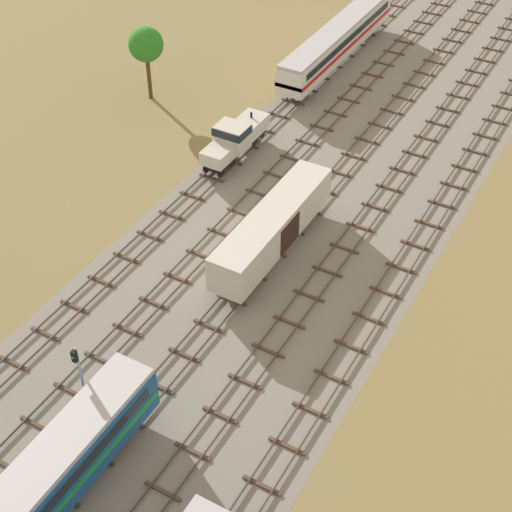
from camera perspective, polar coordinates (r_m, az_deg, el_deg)
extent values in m
plane|color=olive|center=(58.54, 1.46, 0.55)|extent=(480.00, 480.00, 0.00)
cube|color=gray|center=(58.54, 1.46, 0.55)|extent=(22.26, 176.00, 0.01)
cube|color=#47382D|center=(63.24, -6.00, 4.01)|extent=(0.07, 126.00, 0.15)
cube|color=#47382D|center=(62.56, -4.91, 3.64)|extent=(0.07, 126.00, 0.15)
cube|color=brown|center=(52.46, -17.41, -7.56)|extent=(2.40, 0.22, 0.14)
cube|color=brown|center=(53.76, -15.26, -5.56)|extent=(2.40, 0.22, 0.14)
cube|color=brown|center=(55.18, -13.24, -3.66)|extent=(2.40, 0.22, 0.14)
cube|color=brown|center=(56.73, -11.32, -1.85)|extent=(2.40, 0.22, 0.14)
cube|color=brown|center=(58.39, -9.52, -0.14)|extent=(2.40, 0.22, 0.14)
cube|color=brown|center=(60.16, -7.82, 1.48)|extent=(2.40, 0.22, 0.14)
cube|color=brown|center=(62.02, -6.22, 2.99)|extent=(2.40, 0.22, 0.14)
cube|color=brown|center=(63.97, -4.70, 4.42)|extent=(2.40, 0.22, 0.14)
cube|color=brown|center=(65.99, -3.28, 5.76)|extent=(2.40, 0.22, 0.14)
cube|color=brown|center=(68.09, -1.93, 7.01)|extent=(2.40, 0.22, 0.14)
cube|color=brown|center=(70.25, -0.66, 8.18)|extent=(2.40, 0.22, 0.14)
cube|color=brown|center=(72.48, 0.54, 9.28)|extent=(2.40, 0.22, 0.14)
cube|color=brown|center=(74.75, 1.68, 10.31)|extent=(2.40, 0.22, 0.14)
cube|color=brown|center=(77.08, 2.75, 11.28)|extent=(2.40, 0.22, 0.14)
cube|color=brown|center=(79.45, 3.77, 12.18)|extent=(2.40, 0.22, 0.14)
cube|color=brown|center=(81.87, 4.73, 13.03)|extent=(2.40, 0.22, 0.14)
cube|color=brown|center=(84.32, 5.65, 13.82)|extent=(2.40, 0.22, 0.14)
cube|color=brown|center=(86.80, 6.52, 14.57)|extent=(2.40, 0.22, 0.14)
cube|color=brown|center=(89.32, 7.34, 15.27)|extent=(2.40, 0.22, 0.14)
cube|color=brown|center=(91.87, 8.12, 15.93)|extent=(2.40, 0.22, 0.14)
cube|color=brown|center=(94.44, 8.87, 16.55)|extent=(2.40, 0.22, 0.14)
cube|color=brown|center=(97.04, 9.58, 17.14)|extent=(2.40, 0.22, 0.14)
cube|color=brown|center=(99.66, 10.26, 17.69)|extent=(2.40, 0.22, 0.14)
cube|color=#47382D|center=(61.16, -2.46, 2.78)|extent=(0.07, 126.00, 0.15)
cube|color=#47382D|center=(60.56, -1.30, 2.38)|extent=(0.07, 126.00, 0.15)
cube|color=brown|center=(47.74, -18.31, -14.23)|extent=(2.40, 0.22, 0.14)
cube|color=brown|center=(48.79, -15.88, -11.88)|extent=(2.40, 0.22, 0.14)
cube|color=brown|center=(50.00, -13.60, -9.62)|extent=(2.40, 0.22, 0.14)
cube|color=brown|center=(51.35, -11.46, -7.46)|extent=(2.40, 0.22, 0.14)
cube|color=brown|center=(52.84, -9.45, -5.40)|extent=(2.40, 0.22, 0.14)
cube|color=brown|center=(54.46, -7.57, -3.46)|extent=(2.40, 0.22, 0.14)
cube|color=brown|center=(56.19, -5.81, -1.63)|extent=(2.40, 0.22, 0.14)
cube|color=brown|center=(58.02, -4.16, 0.09)|extent=(2.40, 0.22, 0.14)
cube|color=brown|center=(59.95, -2.61, 1.71)|extent=(2.40, 0.22, 0.14)
cube|color=brown|center=(61.96, -1.16, 3.22)|extent=(2.40, 0.22, 0.14)
cube|color=brown|center=(64.05, 0.20, 4.63)|extent=(2.40, 0.22, 0.14)
cube|color=brown|center=(66.21, 1.48, 5.94)|extent=(2.40, 0.22, 0.14)
cube|color=brown|center=(68.43, 2.68, 7.18)|extent=(2.40, 0.22, 0.14)
cube|color=brown|center=(70.71, 3.81, 8.32)|extent=(2.40, 0.22, 0.14)
cube|color=brown|center=(73.04, 4.88, 9.40)|extent=(2.40, 0.22, 0.14)
cube|color=brown|center=(75.42, 5.88, 10.40)|extent=(2.40, 0.22, 0.14)
cube|color=brown|center=(77.85, 6.83, 11.34)|extent=(2.40, 0.22, 0.14)
cube|color=brown|center=(80.31, 7.73, 12.22)|extent=(2.40, 0.22, 0.14)
cube|color=brown|center=(82.81, 8.58, 13.04)|extent=(2.40, 0.22, 0.14)
cube|color=brown|center=(85.34, 9.38, 13.82)|extent=(2.40, 0.22, 0.14)
cube|color=brown|center=(87.89, 10.14, 14.54)|extent=(2.40, 0.22, 0.14)
cube|color=brown|center=(90.48, 10.87, 15.22)|extent=(2.40, 0.22, 0.14)
cube|color=brown|center=(93.09, 11.55, 15.87)|extent=(2.40, 0.22, 0.14)
cube|color=brown|center=(95.73, 12.21, 16.47)|extent=(2.40, 0.22, 0.14)
cube|color=brown|center=(98.38, 12.83, 17.04)|extent=(2.40, 0.22, 0.14)
cube|color=brown|center=(101.05, 13.42, 17.58)|extent=(2.40, 0.22, 0.14)
cube|color=#47382D|center=(59.35, 1.31, 1.46)|extent=(0.07, 126.00, 0.15)
cube|color=#47382D|center=(58.85, 2.54, 1.03)|extent=(0.07, 126.00, 0.15)
cube|color=brown|center=(45.48, -14.05, -16.86)|extent=(2.40, 0.22, 0.14)
cube|color=brown|center=(46.58, -11.62, -14.30)|extent=(2.40, 0.22, 0.14)
cube|color=brown|center=(47.84, -9.36, -11.83)|extent=(2.40, 0.22, 0.14)
cube|color=brown|center=(49.26, -7.26, -9.49)|extent=(2.40, 0.22, 0.14)
cube|color=brown|center=(50.81, -5.31, -7.27)|extent=(2.40, 0.22, 0.14)
cube|color=brown|center=(52.49, -3.50, -5.18)|extent=(2.40, 0.22, 0.14)
cube|color=brown|center=(54.28, -1.81, -3.22)|extent=(2.40, 0.22, 0.14)
cube|color=brown|center=(56.17, -0.24, -1.39)|extent=(2.40, 0.22, 0.14)
cube|color=brown|center=(58.16, 1.22, 0.33)|extent=(2.40, 0.22, 0.14)
cube|color=brown|center=(60.23, 2.59, 1.92)|extent=(2.40, 0.22, 0.14)
cube|color=brown|center=(62.38, 3.86, 3.41)|extent=(2.40, 0.22, 0.14)
cube|color=brown|center=(64.60, 5.05, 4.80)|extent=(2.40, 0.22, 0.14)
cube|color=brown|center=(66.87, 6.17, 6.09)|extent=(2.40, 0.22, 0.14)
cube|color=brown|center=(69.20, 7.22, 7.29)|extent=(2.40, 0.22, 0.14)
cube|color=brown|center=(71.59, 8.20, 8.41)|extent=(2.40, 0.22, 0.14)
cube|color=brown|center=(74.01, 9.12, 9.46)|extent=(2.40, 0.22, 0.14)
cube|color=brown|center=(76.48, 9.99, 10.44)|extent=(2.40, 0.22, 0.14)
cube|color=brown|center=(78.98, 10.81, 11.35)|extent=(2.40, 0.22, 0.14)
cube|color=brown|center=(81.52, 11.59, 12.21)|extent=(2.40, 0.22, 0.14)
cube|color=brown|center=(84.09, 12.32, 13.01)|extent=(2.40, 0.22, 0.14)
cube|color=brown|center=(86.69, 13.01, 13.76)|extent=(2.40, 0.22, 0.14)
cube|color=brown|center=(89.31, 13.67, 14.46)|extent=(2.40, 0.22, 0.14)
cube|color=brown|center=(91.95, 14.29, 15.13)|extent=(2.40, 0.22, 0.14)
cube|color=brown|center=(94.62, 14.88, 15.75)|extent=(2.40, 0.22, 0.14)
cube|color=brown|center=(97.30, 15.44, 16.34)|extent=(2.40, 0.22, 0.14)
cube|color=brown|center=(100.00, 15.98, 16.90)|extent=(2.40, 0.22, 0.14)
cube|color=brown|center=(102.72, 16.49, 17.42)|extent=(2.40, 0.22, 0.14)
cube|color=#47382D|center=(57.85, 5.29, 0.06)|extent=(0.07, 126.00, 0.15)
cube|color=#47382D|center=(57.45, 6.58, -0.39)|extent=(0.07, 126.00, 0.15)
cube|color=brown|center=(44.72, -6.87, -16.84)|extent=(2.40, 0.22, 0.14)
cube|color=brown|center=(46.04, -4.68, -14.16)|extent=(2.40, 0.22, 0.14)
cube|color=brown|center=(47.50, -2.67, -11.63)|extent=(2.40, 0.22, 0.14)
cube|color=brown|center=(49.11, -0.81, -9.24)|extent=(2.40, 0.22, 0.14)
cube|color=brown|center=(50.85, 0.89, -7.00)|extent=(2.40, 0.22, 0.14)
cube|color=brown|center=(52.69, 2.47, -4.90)|extent=(2.40, 0.22, 0.14)
cube|color=brown|center=(54.64, 3.93, -2.95)|extent=(2.40, 0.22, 0.14)
cube|color=brown|center=(56.69, 5.28, -1.13)|extent=(2.40, 0.22, 0.14)
cube|color=brown|center=(58.81, 6.53, 0.55)|extent=(2.40, 0.22, 0.14)
cube|color=brown|center=(61.01, 7.70, 2.12)|extent=(2.40, 0.22, 0.14)
cube|color=brown|center=(63.27, 8.78, 3.58)|extent=(2.40, 0.22, 0.14)
cube|color=brown|center=(65.59, 9.80, 4.93)|extent=(2.40, 0.22, 0.14)
cube|color=brown|center=(67.97, 10.74, 6.19)|extent=(2.40, 0.22, 0.14)
cube|color=brown|center=(70.39, 11.63, 7.36)|extent=(2.40, 0.22, 0.14)
cube|color=brown|center=(72.86, 12.46, 8.45)|extent=(2.40, 0.22, 0.14)
cube|color=brown|center=(75.36, 13.24, 9.47)|extent=(2.40, 0.22, 0.14)
cube|color=brown|center=(77.90, 13.97, 10.42)|extent=(2.40, 0.22, 0.14)
cube|color=brown|center=(80.48, 14.66, 11.31)|extent=(2.40, 0.22, 0.14)
cube|color=brown|center=(83.08, 15.32, 12.14)|extent=(2.40, 0.22, 0.14)
cube|color=brown|center=(85.70, 15.93, 12.92)|extent=(2.40, 0.22, 0.14)
cube|color=brown|center=(88.35, 16.51, 13.65)|extent=(2.40, 0.22, 0.14)
cube|color=brown|center=(91.03, 17.07, 14.34)|extent=(2.40, 0.22, 0.14)
cube|color=brown|center=(93.72, 17.59, 14.99)|extent=(2.40, 0.22, 0.14)
cube|color=brown|center=(96.43, 18.09, 15.60)|extent=(2.40, 0.22, 0.14)
cube|color=#47382D|center=(56.68, 9.45, -1.41)|extent=(0.07, 126.00, 0.15)
cube|color=#47382D|center=(56.38, 10.79, -1.88)|extent=(0.07, 126.00, 0.15)
cube|color=brown|center=(44.63, 0.44, -16.56)|extent=(2.40, 0.22, 0.14)
cube|color=brown|center=(46.14, 2.31, -13.83)|extent=(2.40, 0.22, 0.14)
cube|color=brown|center=(47.79, 4.02, -11.27)|extent=(2.40, 0.22, 0.14)
cube|color=brown|center=(49.57, 5.58, -8.87)|extent=(2.40, 0.22, 0.14)
cube|color=brown|center=(51.47, 7.01, -6.65)|extent=(2.40, 0.22, 0.14)
cube|color=brown|center=(53.46, 8.32, -4.58)|extent=(2.40, 0.22, 0.14)
cube|color=brown|center=(55.55, 9.53, -2.66)|extent=(2.40, 0.22, 0.14)
cube|color=brown|center=(57.71, 10.65, -0.88)|extent=(2.40, 0.22, 0.14)
cube|color=brown|center=(59.95, 11.69, 0.77)|extent=(2.40, 0.22, 0.14)
cube|color=brown|center=(62.25, 12.65, 2.30)|extent=(2.40, 0.22, 0.14)
cube|color=brown|center=(64.61, 13.54, 3.71)|extent=(2.40, 0.22, 0.14)
cube|color=brown|center=(67.02, 14.37, 5.03)|extent=(2.40, 0.22, 0.14)
cube|color=brown|center=(69.48, 15.15, 6.25)|extent=(2.40, 0.22, 0.14)
cube|color=brown|center=(71.98, 15.87, 7.39)|extent=(2.40, 0.22, 0.14)
cube|color=brown|center=(74.51, 16.55, 8.45)|extent=(2.40, 0.22, 0.14)
cube|color=brown|center=(77.08, 17.19, 9.44)|extent=(2.40, 0.22, 0.14)
cube|color=brown|center=(79.68, 17.79, 10.36)|extent=(2.40, 0.22, 0.14)
cube|color=brown|center=(82.30, 18.36, 11.22)|extent=(2.40, 0.22, 0.14)
cube|color=#B7B7BC|center=(41.18, -18.38, -17.45)|extent=(2.67, 22.00, 0.36)
cylinder|color=black|center=(46.70, -11.83, -12.81)|extent=(0.13, 0.84, 0.84)
cylinder|color=black|center=(46.06, -10.41, -13.57)|extent=(0.13, 0.84, 0.84)
cylinder|color=black|center=(47.47, -10.47, -11.35)|extent=(0.13, 0.84, 0.84)
cylinder|color=black|center=(46.84, -9.05, -12.07)|extent=(0.13, 0.84, 0.84)
cube|color=black|center=(46.75, -10.44, -12.44)|extent=(1.68, 2.20, 0.24)
cube|color=beige|center=(56.62, 1.25, 2.19)|extent=(2.80, 14.00, 2.80)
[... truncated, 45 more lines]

